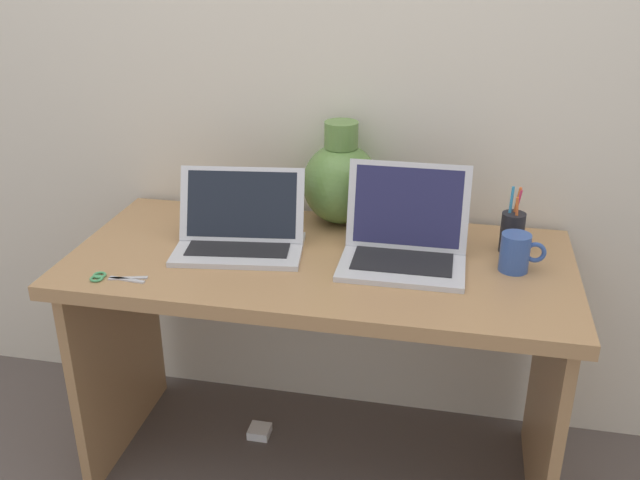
{
  "coord_description": "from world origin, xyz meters",
  "views": [
    {
      "loc": [
        0.36,
        -1.73,
        1.57
      ],
      "look_at": [
        0.0,
        0.0,
        0.78
      ],
      "focal_mm": 39.66,
      "sensor_mm": 36.0,
      "label": 1
    }
  ],
  "objects_px": {
    "green_vase": "(341,181)",
    "laptop_left": "(240,229)",
    "scissors": "(109,278)",
    "pen_cup": "(512,231)",
    "power_brick": "(260,431)",
    "coffee_mug": "(516,252)",
    "laptop_right": "(405,237)"
  },
  "relations": [
    {
      "from": "pen_cup",
      "to": "green_vase",
      "type": "bearing_deg",
      "value": 166.66
    },
    {
      "from": "laptop_right",
      "to": "laptop_left",
      "type": "bearing_deg",
      "value": -178.39
    },
    {
      "from": "laptop_right",
      "to": "coffee_mug",
      "type": "relative_size",
      "value": 2.81
    },
    {
      "from": "scissors",
      "to": "coffee_mug",
      "type": "bearing_deg",
      "value": 14.26
    },
    {
      "from": "green_vase",
      "to": "scissors",
      "type": "distance_m",
      "value": 0.74
    },
    {
      "from": "coffee_mug",
      "to": "scissors",
      "type": "height_order",
      "value": "coffee_mug"
    },
    {
      "from": "pen_cup",
      "to": "power_brick",
      "type": "distance_m",
      "value": 1.07
    },
    {
      "from": "green_vase",
      "to": "scissors",
      "type": "xyz_separation_m",
      "value": [
        -0.52,
        -0.5,
        -0.13
      ]
    },
    {
      "from": "laptop_left",
      "to": "power_brick",
      "type": "height_order",
      "value": "laptop_left"
    },
    {
      "from": "laptop_left",
      "to": "power_brick",
      "type": "bearing_deg",
      "value": 84.0
    },
    {
      "from": "laptop_left",
      "to": "scissors",
      "type": "height_order",
      "value": "laptop_left"
    },
    {
      "from": "laptop_right",
      "to": "scissors",
      "type": "relative_size",
      "value": 2.26
    },
    {
      "from": "pen_cup",
      "to": "power_brick",
      "type": "relative_size",
      "value": 2.69
    },
    {
      "from": "coffee_mug",
      "to": "power_brick",
      "type": "height_order",
      "value": "coffee_mug"
    },
    {
      "from": "laptop_right",
      "to": "power_brick",
      "type": "bearing_deg",
      "value": 172.62
    },
    {
      "from": "power_brick",
      "to": "coffee_mug",
      "type": "bearing_deg",
      "value": -5.35
    },
    {
      "from": "laptop_left",
      "to": "pen_cup",
      "type": "height_order",
      "value": "laptop_left"
    },
    {
      "from": "power_brick",
      "to": "scissors",
      "type": "bearing_deg",
      "value": -130.57
    },
    {
      "from": "laptop_left",
      "to": "laptop_right",
      "type": "bearing_deg",
      "value": 1.61
    },
    {
      "from": "pen_cup",
      "to": "scissors",
      "type": "xyz_separation_m",
      "value": [
        -1.03,
        -0.38,
        -0.06
      ]
    },
    {
      "from": "green_vase",
      "to": "laptop_left",
      "type": "bearing_deg",
      "value": -135.0
    },
    {
      "from": "pen_cup",
      "to": "scissors",
      "type": "relative_size",
      "value": 1.28
    },
    {
      "from": "scissors",
      "to": "power_brick",
      "type": "bearing_deg",
      "value": 49.43
    },
    {
      "from": "coffee_mug",
      "to": "power_brick",
      "type": "relative_size",
      "value": 1.69
    },
    {
      "from": "pen_cup",
      "to": "scissors",
      "type": "bearing_deg",
      "value": -159.5
    },
    {
      "from": "laptop_right",
      "to": "pen_cup",
      "type": "relative_size",
      "value": 1.77
    },
    {
      "from": "green_vase",
      "to": "pen_cup",
      "type": "xyz_separation_m",
      "value": [
        0.51,
        -0.12,
        -0.07
      ]
    },
    {
      "from": "laptop_right",
      "to": "scissors",
      "type": "distance_m",
      "value": 0.79
    },
    {
      "from": "green_vase",
      "to": "coffee_mug",
      "type": "height_order",
      "value": "green_vase"
    },
    {
      "from": "scissors",
      "to": "laptop_right",
      "type": "bearing_deg",
      "value": 20.32
    },
    {
      "from": "scissors",
      "to": "power_brick",
      "type": "xyz_separation_m",
      "value": [
        0.28,
        0.33,
        -0.72
      ]
    },
    {
      "from": "pen_cup",
      "to": "scissors",
      "type": "height_order",
      "value": "pen_cup"
    }
  ]
}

